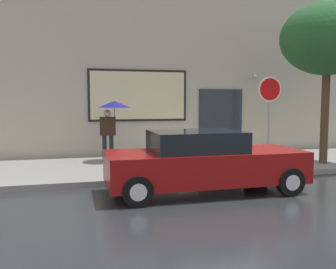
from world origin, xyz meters
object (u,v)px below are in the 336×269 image
(fire_hydrant, at_px, (182,155))
(street_tree, at_px, (333,42))
(parked_car, at_px, (203,162))
(stop_sign, at_px, (269,103))
(pedestrian_with_umbrella, at_px, (112,112))

(fire_hydrant, relative_size, street_tree, 0.16)
(fire_hydrant, bearing_deg, parked_car, -94.24)
(street_tree, bearing_deg, stop_sign, 179.72)
(parked_car, xyz_separation_m, fire_hydrant, (0.17, 2.24, -0.16))
(fire_hydrant, xyz_separation_m, street_tree, (4.80, -0.27, 3.42))
(fire_hydrant, distance_m, pedestrian_with_umbrella, 2.90)
(parked_car, height_order, street_tree, street_tree)
(fire_hydrant, bearing_deg, pedestrian_with_umbrella, 134.07)
(fire_hydrant, bearing_deg, stop_sign, -5.58)
(pedestrian_with_umbrella, bearing_deg, street_tree, -18.06)
(pedestrian_with_umbrella, distance_m, stop_sign, 4.98)
(pedestrian_with_umbrella, height_order, stop_sign, stop_sign)
(parked_car, relative_size, fire_hydrant, 5.55)
(pedestrian_with_umbrella, relative_size, stop_sign, 0.73)
(parked_car, xyz_separation_m, pedestrian_with_umbrella, (-1.67, 4.13, 1.05))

